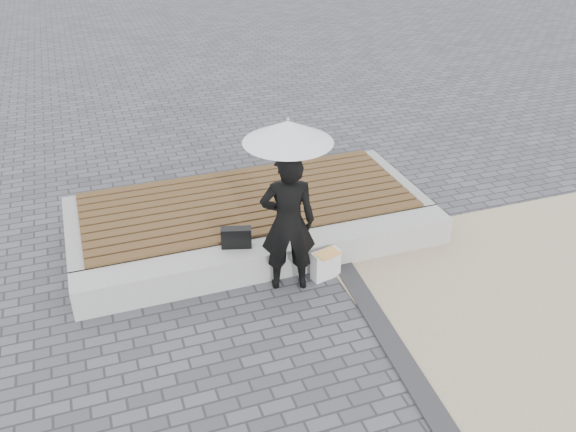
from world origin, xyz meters
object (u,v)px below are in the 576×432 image
(seating_ledge, at_px, (274,257))
(woman, at_px, (288,223))
(handbag, at_px, (236,238))
(parasol, at_px, (288,132))
(canvas_tote, at_px, (326,264))

(seating_ledge, distance_m, woman, 0.80)
(seating_ledge, bearing_deg, handbag, 167.40)
(parasol, bearing_deg, seating_ledge, 100.42)
(woman, distance_m, canvas_tote, 0.88)
(woman, relative_size, parasol, 1.40)
(seating_ledge, relative_size, canvas_tote, 12.94)
(handbag, bearing_deg, woman, -25.59)
(seating_ledge, bearing_deg, canvas_tote, -32.63)
(seating_ledge, xyz_separation_m, canvas_tote, (0.57, -0.37, -0.01))
(parasol, relative_size, handbag, 3.41)
(woman, distance_m, parasol, 1.16)
(seating_ledge, xyz_separation_m, handbag, (-0.46, 0.10, 0.33))
(seating_ledge, distance_m, canvas_tote, 0.68)
(seating_ledge, height_order, canvas_tote, seating_ledge)
(handbag, bearing_deg, seating_ledge, 3.48)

